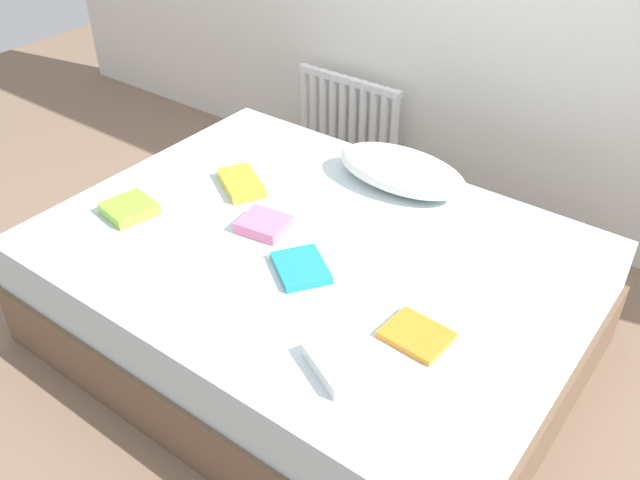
# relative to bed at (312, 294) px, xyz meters

# --- Properties ---
(ground_plane) EXTENTS (8.00, 8.00, 0.00)m
(ground_plane) POSITION_rel_bed_xyz_m (0.00, 0.00, -0.25)
(ground_plane) COLOR #7F6651
(bed) EXTENTS (2.00, 1.50, 0.50)m
(bed) POSITION_rel_bed_xyz_m (0.00, 0.00, 0.00)
(bed) COLOR brown
(bed) RESTS_ON ground
(radiator) EXTENTS (0.64, 0.04, 0.48)m
(radiator) POSITION_rel_bed_xyz_m (-0.67, 1.20, 0.10)
(radiator) COLOR white
(radiator) RESTS_ON ground
(pillow) EXTENTS (0.58, 0.30, 0.15)m
(pillow) POSITION_rel_bed_xyz_m (0.05, 0.55, 0.33)
(pillow) COLOR white
(pillow) RESTS_ON bed
(textbook_pink) EXTENTS (0.20, 0.18, 0.05)m
(textbook_pink) POSITION_rel_bed_xyz_m (-0.20, -0.04, 0.28)
(textbook_pink) COLOR pink
(textbook_pink) RESTS_ON bed
(textbook_teal) EXTENTS (0.27, 0.26, 0.03)m
(textbook_teal) POSITION_rel_bed_xyz_m (0.07, -0.16, 0.27)
(textbook_teal) COLOR teal
(textbook_teal) RESTS_ON bed
(textbook_orange) EXTENTS (0.21, 0.18, 0.02)m
(textbook_orange) POSITION_rel_bed_xyz_m (0.57, -0.21, 0.26)
(textbook_orange) COLOR orange
(textbook_orange) RESTS_ON bed
(textbook_white) EXTENTS (0.25, 0.21, 0.05)m
(textbook_white) POSITION_rel_bed_xyz_m (0.45, -0.47, 0.28)
(textbook_white) COLOR white
(textbook_white) RESTS_ON bed
(textbook_lime) EXTENTS (0.20, 0.21, 0.05)m
(textbook_lime) POSITION_rel_bed_xyz_m (-0.69, -0.28, 0.28)
(textbook_lime) COLOR #8CC638
(textbook_lime) RESTS_ON bed
(textbook_yellow) EXTENTS (0.28, 0.25, 0.04)m
(textbook_yellow) POSITION_rel_bed_xyz_m (-0.47, 0.13, 0.27)
(textbook_yellow) COLOR yellow
(textbook_yellow) RESTS_ON bed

